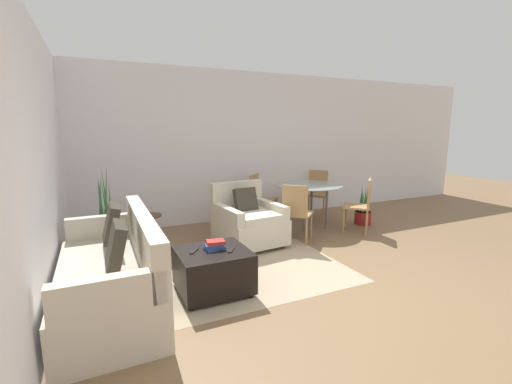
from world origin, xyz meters
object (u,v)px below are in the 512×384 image
at_px(dining_table, 308,189).
at_px(dining_chair_near_left, 296,209).
at_px(side_table, 148,227).
at_px(dining_chair_near_right, 362,202).
at_px(dining_chair_far_right, 317,190).
at_px(potted_plant_small, 363,213).
at_px(dining_chair_far_left, 259,195).
at_px(book_stack, 215,245).
at_px(potted_plant, 107,239).
at_px(tv_remote_primary, 231,250).
at_px(ottoman, 213,269).
at_px(tv_remote_secondary, 194,251).
at_px(couch, 113,275).
at_px(armchair, 248,221).

bearing_deg(dining_table, dining_chair_near_left, -135.00).
height_order(side_table, dining_chair_near_right, dining_chair_near_right).
xyz_separation_m(dining_chair_near_left, dining_chair_far_right, (1.27, 1.27, 0.00)).
height_order(side_table, dining_chair_far_right, dining_chair_far_right).
bearing_deg(potted_plant_small, dining_chair_near_left, -167.00).
bearing_deg(dining_chair_far_left, dining_table, -45.00).
bearing_deg(book_stack, potted_plant, 124.08).
bearing_deg(potted_plant, tv_remote_primary, -54.48).
bearing_deg(ottoman, dining_table, 35.65).
distance_m(ottoman, potted_plant_small, 3.58).
xyz_separation_m(potted_plant, dining_chair_near_right, (3.89, -0.52, 0.25)).
height_order(tv_remote_secondary, dining_chair_far_left, dining_chair_far_left).
distance_m(book_stack, potted_plant, 1.81).
xyz_separation_m(ottoman, tv_remote_primary, (0.17, -0.09, 0.21)).
height_order(book_stack, side_table, same).
distance_m(book_stack, dining_chair_near_right, 3.04).
relative_size(book_stack, dining_chair_far_left, 0.25).
relative_size(tv_remote_primary, dining_table, 0.12).
relative_size(couch, dining_chair_near_right, 2.22).
bearing_deg(side_table, potted_plant_small, -0.90).
xyz_separation_m(armchair, potted_plant_small, (2.34, 0.13, -0.16)).
xyz_separation_m(book_stack, side_table, (-0.49, 1.41, -0.12)).
bearing_deg(dining_chair_far_right, dining_chair_near_left, -135.00).
bearing_deg(tv_remote_secondary, tv_remote_primary, -22.55).
bearing_deg(tv_remote_primary, book_stack, 140.07).
height_order(dining_table, dining_chair_near_left, dining_chair_near_left).
distance_m(couch, dining_table, 3.59).
bearing_deg(tv_remote_secondary, couch, 175.24).
xyz_separation_m(book_stack, potted_plant, (-1.01, 1.49, -0.23)).
height_order(dining_chair_near_left, potted_plant_small, dining_chair_near_left).
height_order(potted_plant, dining_chair_far_right, potted_plant).
bearing_deg(dining_chair_far_left, ottoman, -125.81).
relative_size(dining_chair_far_right, potted_plant_small, 1.18).
bearing_deg(dining_chair_far_left, dining_chair_near_left, -90.00).
bearing_deg(dining_chair_far_left, book_stack, -125.58).
distance_m(book_stack, dining_table, 2.76).
bearing_deg(couch, book_stack, -5.50).
bearing_deg(dining_table, book_stack, -144.38).
bearing_deg(couch, armchair, 30.44).
bearing_deg(ottoman, potted_plant, 122.84).
xyz_separation_m(dining_chair_far_left, dining_chair_far_right, (1.27, 0.00, 0.00)).
height_order(dining_chair_far_left, potted_plant_small, dining_chair_far_left).
height_order(tv_remote_secondary, dining_chair_near_right, dining_chair_near_right).
relative_size(dining_chair_near_left, dining_chair_far_right, 1.00).
bearing_deg(tv_remote_primary, dining_table, 39.29).
bearing_deg(book_stack, potted_plant_small, 22.49).
bearing_deg(dining_chair_near_left, ottoman, -148.74).
height_order(dining_chair_near_left, dining_chair_far_right, same).
bearing_deg(armchair, dining_table, 16.05).
distance_m(ottoman, tv_remote_secondary, 0.29).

